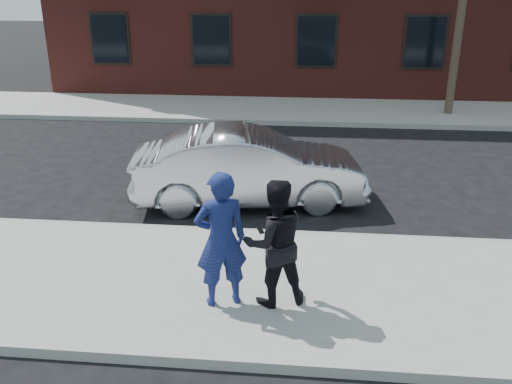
# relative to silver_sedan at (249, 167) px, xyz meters

# --- Properties ---
(ground) EXTENTS (100.00, 100.00, 0.00)m
(ground) POSITION_rel_silver_sedan_xyz_m (1.25, -3.16, -0.76)
(ground) COLOR black
(ground) RESTS_ON ground
(near_sidewalk) EXTENTS (50.00, 3.50, 0.15)m
(near_sidewalk) POSITION_rel_silver_sedan_xyz_m (1.25, -3.41, -0.69)
(near_sidewalk) COLOR gray
(near_sidewalk) RESTS_ON ground
(near_curb) EXTENTS (50.00, 0.10, 0.15)m
(near_curb) POSITION_rel_silver_sedan_xyz_m (1.25, -1.61, -0.69)
(near_curb) COLOR #999691
(near_curb) RESTS_ON ground
(far_sidewalk) EXTENTS (50.00, 3.50, 0.15)m
(far_sidewalk) POSITION_rel_silver_sedan_xyz_m (1.25, 8.09, -0.69)
(far_sidewalk) COLOR gray
(far_sidewalk) RESTS_ON ground
(far_curb) EXTENTS (50.00, 0.10, 0.15)m
(far_curb) POSITION_rel_silver_sedan_xyz_m (1.25, 6.29, -0.69)
(far_curb) COLOR #999691
(far_curb) RESTS_ON ground
(silver_sedan) EXTENTS (4.83, 2.31, 1.53)m
(silver_sedan) POSITION_rel_silver_sedan_xyz_m (0.00, 0.00, 0.00)
(silver_sedan) COLOR #B7BABF
(silver_sedan) RESTS_ON ground
(man_hoodie) EXTENTS (0.82, 0.68, 1.92)m
(man_hoodie) POSITION_rel_silver_sedan_xyz_m (0.06, -3.93, 0.35)
(man_hoodie) COLOR navy
(man_hoodie) RESTS_ON near_sidewalk
(man_peacoat) EXTENTS (1.05, 0.93, 1.80)m
(man_peacoat) POSITION_rel_silver_sedan_xyz_m (0.76, -3.82, 0.28)
(man_peacoat) COLOR black
(man_peacoat) RESTS_ON near_sidewalk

